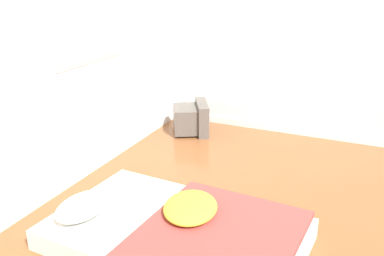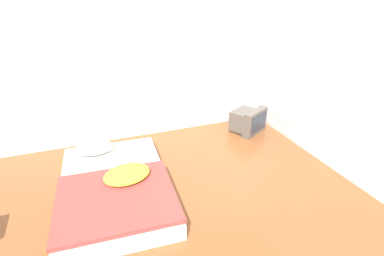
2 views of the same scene
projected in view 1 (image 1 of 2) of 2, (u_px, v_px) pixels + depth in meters
The scene contains 4 objects.
wall_back at pixel (48, 57), 3.77m from camera, with size 7.29×0.08×2.60m.
wall_right at pixel (383, 39), 4.85m from camera, with size 0.08×7.68×2.60m.
mattress_bed at pixel (177, 231), 3.30m from camera, with size 1.33×1.99×0.31m.
crt_tv at pixel (192, 118), 5.61m from camera, with size 0.65×0.62×0.40m.
Camera 1 is at (-2.89, -0.03, 2.00)m, focal length 40.00 mm.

